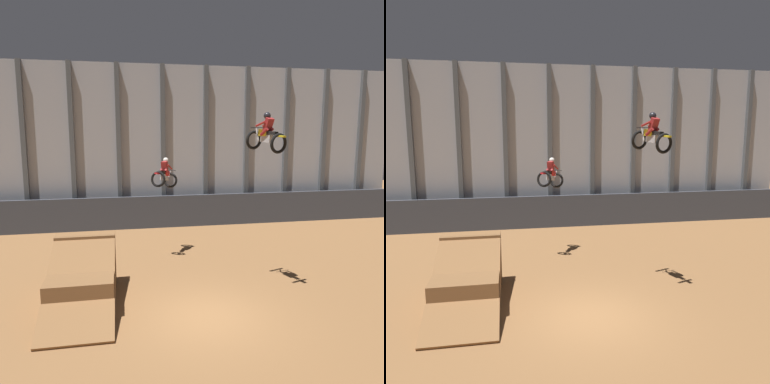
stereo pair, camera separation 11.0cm
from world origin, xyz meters
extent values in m
plane|color=brown|center=(0.00, 0.00, 0.00)|extent=(60.00, 60.00, 0.00)
cube|color=#A3A8B2|center=(0.00, 12.90, 5.05)|extent=(32.00, 0.12, 10.10)
cube|color=#4C5156|center=(-8.29, 12.70, 5.05)|extent=(0.28, 0.28, 10.10)
cube|color=#4C5156|center=(-5.53, 12.70, 5.05)|extent=(0.28, 0.28, 10.10)
cube|color=#4C5156|center=(-2.76, 12.70, 5.05)|extent=(0.28, 0.28, 10.10)
cube|color=#4C5156|center=(0.00, 12.70, 5.05)|extent=(0.28, 0.28, 10.10)
cube|color=#4C5156|center=(2.76, 12.70, 5.05)|extent=(0.28, 0.28, 10.10)
cube|color=#4C5156|center=(5.53, 12.70, 5.05)|extent=(0.28, 0.28, 10.10)
cube|color=#4C5156|center=(8.29, 12.70, 5.05)|extent=(0.28, 0.28, 10.10)
cube|color=#4C5156|center=(11.05, 12.70, 5.05)|extent=(0.28, 0.28, 10.10)
cube|color=#4C5156|center=(13.82, 12.70, 5.05)|extent=(0.28, 0.28, 10.10)
cube|color=#383D47|center=(0.00, 11.80, 1.01)|extent=(31.36, 0.20, 2.02)
cube|color=brown|center=(-4.09, 2.06, 0.61)|extent=(2.21, 3.28, 1.21)
cube|color=brown|center=(-4.09, 3.45, 1.01)|extent=(2.26, 0.50, 2.02)
cube|color=brown|center=(-4.09, 1.36, 1.01)|extent=(2.26, 4.76, 2.20)
torus|color=black|center=(-0.26, 7.17, 3.58)|extent=(0.74, 0.57, 0.74)
torus|color=black|center=(-0.99, 5.99, 3.80)|extent=(0.74, 0.57, 0.74)
cube|color=#B7B7BC|center=(-0.64, 6.56, 3.82)|extent=(0.45, 0.57, 0.36)
cube|color=red|center=(-0.54, 6.73, 3.99)|extent=(0.42, 0.51, 0.31)
cube|color=black|center=(-0.74, 6.39, 4.07)|extent=(0.44, 0.57, 0.21)
cube|color=red|center=(-1.02, 5.95, 4.08)|extent=(0.31, 0.38, 0.12)
cylinder|color=#B7B7BC|center=(-0.34, 7.05, 3.85)|extent=(0.22, 0.31, 0.50)
cylinder|color=black|center=(-0.34, 7.05, 4.09)|extent=(0.62, 0.28, 0.04)
cube|color=maroon|center=(-0.61, 6.60, 4.32)|extent=(0.37, 0.36, 0.52)
sphere|color=silver|center=(-0.54, 6.73, 4.62)|extent=(0.38, 0.39, 0.30)
cylinder|color=maroon|center=(-0.71, 6.68, 4.05)|extent=(0.29, 0.38, 0.37)
cylinder|color=maroon|center=(-0.50, 6.55, 4.05)|extent=(0.29, 0.38, 0.37)
cylinder|color=maroon|center=(-0.62, 6.89, 4.30)|extent=(0.33, 0.46, 0.32)
cylinder|color=maroon|center=(-0.35, 6.72, 4.30)|extent=(0.33, 0.46, 0.32)
torus|color=black|center=(2.42, 2.78, 5.65)|extent=(0.74, 0.38, 0.74)
torus|color=black|center=(2.86, 1.45, 5.56)|extent=(0.74, 0.38, 0.74)
cube|color=#B7B7BC|center=(2.66, 2.06, 5.72)|extent=(0.34, 0.57, 0.31)
cube|color=yellow|center=(2.61, 2.21, 5.93)|extent=(0.33, 0.49, 0.27)
cube|color=black|center=(2.74, 1.83, 5.92)|extent=(0.33, 0.59, 0.16)
cube|color=yellow|center=(2.90, 1.34, 5.81)|extent=(0.25, 0.39, 0.08)
cylinder|color=#B7B7BC|center=(2.48, 2.59, 5.88)|extent=(0.12, 0.23, 0.54)
cylinder|color=black|center=(2.50, 2.54, 6.11)|extent=(0.65, 0.20, 0.04)
cube|color=maroon|center=(2.68, 2.00, 6.22)|extent=(0.38, 0.42, 0.53)
sphere|color=black|center=(2.65, 2.07, 6.54)|extent=(0.33, 0.34, 0.28)
cylinder|color=maroon|center=(2.54, 2.03, 5.96)|extent=(0.24, 0.43, 0.31)
cylinder|color=maroon|center=(2.77, 2.11, 5.96)|extent=(0.24, 0.43, 0.31)
cylinder|color=maroon|center=(2.45, 2.17, 6.25)|extent=(0.24, 0.52, 0.22)
cylinder|color=maroon|center=(2.76, 2.28, 6.25)|extent=(0.24, 0.52, 0.22)
camera|label=1|loc=(-2.61, -11.07, 5.97)|focal=35.00mm
camera|label=2|loc=(-2.51, -11.09, 5.97)|focal=35.00mm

